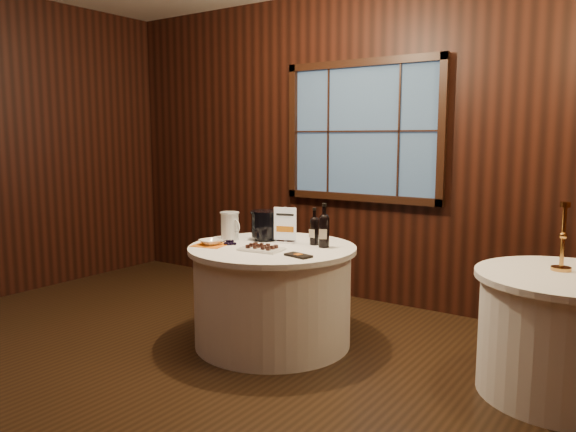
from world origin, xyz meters
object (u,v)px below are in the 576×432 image
Objects in this scene: chocolate_box at (298,255)px; grape_bunch at (229,243)px; brass_candlestick at (563,246)px; main_table at (273,295)px; sign_stand at (285,230)px; port_bottle_left at (314,229)px; port_bottle_right at (324,228)px; chocolate_plate at (261,248)px; side_table at (564,335)px; ice_bucket at (265,225)px; glass_pitcher at (230,225)px; cracker_bowl at (211,242)px.

grape_bunch reaches higher than chocolate_box.
main_table is at bearing -168.78° from brass_candlestick.
port_bottle_left is at bearing -2.07° from sign_stand.
port_bottle_right is 1.02× the size of chocolate_plate.
side_table is 1.84m from port_bottle_left.
ice_bucket is 1.06× the size of glass_pitcher.
ice_bucket is (-0.43, -0.06, 0.00)m from port_bottle_left.
glass_pitcher is (-0.48, 0.22, 0.10)m from chocolate_plate.
brass_candlestick reaches higher than ice_bucket.
cracker_bowl is (0.04, -0.28, -0.09)m from glass_pitcher.
port_bottle_left is 1.49× the size of chocolate_box.
side_table is at bearing 8.53° from main_table.
chocolate_plate is 2.06× the size of grape_bunch.
grape_bunch is at bearing 177.33° from chocolate_plate.
brass_candlestick reaches higher than port_bottle_right.
cracker_bowl is (-2.41, -0.54, 0.41)m from side_table.
chocolate_box reaches higher than main_table.
grape_bunch is at bearing -166.20° from brass_candlestick.
brass_candlestick reaches higher than main_table.
cracker_bowl is (-0.42, -0.40, -0.07)m from sign_stand.
port_bottle_right reaches higher than cracker_bowl.
glass_pitcher reaches higher than chocolate_plate.
sign_stand is 0.45m from grape_bunch.
port_bottle_right reaches higher than grape_bunch.
glass_pitcher is at bearing -152.10° from ice_bucket.
port_bottle_left is (0.23, 0.06, 0.03)m from sign_stand.
ice_bucket is at bearing -176.62° from side_table.
sign_stand reaches higher than main_table.
side_table is 1.74m from port_bottle_right.
brass_candlestick is (1.91, 0.57, 0.14)m from chocolate_plate.
cracker_bowl is 2.44m from brass_candlestick.
cracker_bowl reaches higher than main_table.
main_table is 4.44× the size of port_bottle_left.
glass_pitcher reaches higher than cracker_bowl.
main_table is 2.06m from brass_candlestick.
port_bottle_right is at bearing -14.74° from sign_stand.
side_table is 2.51m from glass_pitcher.
grape_bunch is at bearing -106.25° from ice_bucket.
brass_candlestick is at bearing 11.22° from main_table.
side_table is at bearing 3.38° from ice_bucket.
ice_bucket is (-0.55, -0.01, -0.02)m from port_bottle_right.
sign_stand is at bearing 47.43° from grape_bunch.
chocolate_plate is (0.23, -0.35, -0.11)m from ice_bucket.
ice_bucket is at bearing -172.85° from port_bottle_left.
ice_bucket reaches higher than cracker_bowl.
sign_stand is at bearing -173.41° from brass_candlestick.
main_table is at bearing 7.68° from glass_pitcher.
cracker_bowl is (-0.41, -0.24, 0.41)m from main_table.
main_table is 0.57m from ice_bucket.
glass_pitcher is at bearing -171.68° from brass_candlestick.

